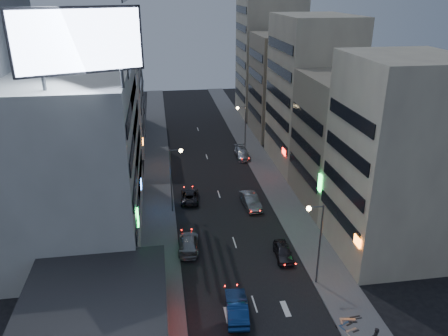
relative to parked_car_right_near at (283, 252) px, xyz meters
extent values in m
cube|color=#4C4C4F|center=(-12.39, 19.53, -0.63)|extent=(4.00, 120.00, 0.12)
cube|color=#4C4C4F|center=(3.61, 19.53, -0.63)|extent=(4.00, 120.00, 0.12)
cube|color=beige|center=(-18.39, -8.47, 1.11)|extent=(8.00, 12.00, 3.60)
cube|color=black|center=(-17.39, -8.47, 3.06)|extent=(11.00, 13.00, 0.25)
cube|color=black|center=(-13.29, -8.47, 2.41)|extent=(0.12, 4.00, 0.90)
cube|color=#FF1E14|center=(-13.21, -8.47, 2.41)|extent=(0.04, 3.70, 0.70)
cube|color=beige|center=(-21.39, 9.53, 8.31)|extent=(14.00, 24.00, 18.00)
cube|color=beige|center=(10.61, 0.03, 9.31)|extent=(10.00, 11.00, 20.00)
cube|color=gray|center=(11.11, 11.53, 7.31)|extent=(11.00, 12.00, 16.00)
cube|color=beige|center=(10.61, 24.53, 10.31)|extent=(10.00, 14.00, 22.00)
cube|color=beige|center=(-19.89, 34.53, 9.31)|extent=(11.00, 10.00, 20.00)
cube|color=gray|center=(-20.39, 47.53, 6.81)|extent=(12.00, 10.00, 15.00)
cube|color=gray|center=(11.11, 39.53, 8.31)|extent=(11.00, 12.00, 18.00)
cube|color=beige|center=(11.61, 53.53, 11.31)|extent=(12.00, 12.00, 24.00)
cylinder|color=#595B60|center=(-20.39, -0.47, 18.06)|extent=(0.30, 0.30, 1.50)
cylinder|color=#595B60|center=(-14.39, -0.47, 18.06)|extent=(0.30, 0.30, 1.50)
cube|color=black|center=(-17.39, -0.47, 21.01)|extent=(9.52, 3.75, 5.00)
cube|color=#BFD2FF|center=(-17.31, -0.67, 21.01)|extent=(9.04, 3.34, 4.60)
cylinder|color=#595B60|center=(1.91, -4.47, 3.43)|extent=(0.16, 0.16, 8.00)
cylinder|color=#595B60|center=(1.21, -4.47, 7.33)|extent=(1.40, 0.10, 0.10)
sphere|color=#FFD88C|center=(0.61, -4.47, 7.23)|extent=(0.44, 0.44, 0.44)
cylinder|color=#595B60|center=(-10.69, 11.53, 3.43)|extent=(0.16, 0.16, 8.00)
cylinder|color=#595B60|center=(-9.99, 11.53, 7.33)|extent=(1.40, 0.10, 0.10)
sphere|color=#FFD88C|center=(-9.39, 11.53, 7.23)|extent=(0.44, 0.44, 0.44)
cylinder|color=#595B60|center=(1.91, 29.53, 3.43)|extent=(0.16, 0.16, 8.00)
cylinder|color=#595B60|center=(1.21, 29.53, 7.33)|extent=(1.40, 0.10, 0.10)
sphere|color=#FFD88C|center=(0.61, 29.53, 7.23)|extent=(0.44, 0.44, 0.44)
imported|color=#2C2B31|center=(0.00, 0.00, 0.00)|extent=(1.92, 4.16, 1.38)
imported|color=gray|center=(-0.97, 11.44, 0.12)|extent=(2.10, 5.03, 1.62)
imported|color=black|center=(-8.36, 14.31, -0.03)|extent=(2.62, 4.97, 1.33)
imported|color=#ACAEB4|center=(1.21, 28.30, 0.05)|extent=(2.10, 5.14, 1.49)
imported|color=navy|center=(-6.17, -7.58, 0.13)|extent=(2.19, 5.10, 1.63)
imported|color=gray|center=(-9.39, 2.99, 0.05)|extent=(2.48, 5.25, 1.48)
camera|label=1|loc=(-11.62, -36.18, 24.82)|focal=35.00mm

